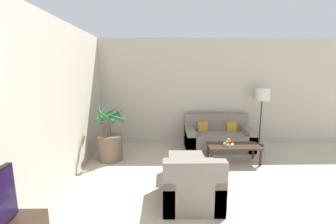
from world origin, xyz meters
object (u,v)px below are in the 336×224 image
object	(u,v)px
floor_lamp	(262,97)
armchair	(191,186)
apple_red	(230,142)
fruit_bowl	(228,144)
apple_green	(227,142)
coffee_table	(234,147)
potted_palm	(110,141)
sofa_loveseat	(218,137)
ottoman	(186,165)
orange_fruit	(228,140)

from	to	relation	value
floor_lamp	armchair	bearing A→B (deg)	-129.50
armchair	apple_red	bearing A→B (deg)	55.33
fruit_bowl	apple_green	xyz separation A→B (m)	(-0.04, -0.03, 0.05)
apple_green	coffee_table	bearing A→B (deg)	9.86
potted_palm	apple_red	size ratio (longest dim) A/B	19.42
coffee_table	apple_red	distance (m)	0.15
potted_palm	sofa_loveseat	world-z (taller)	potted_palm
ottoman	fruit_bowl	bearing A→B (deg)	31.64
floor_lamp	apple_green	bearing A→B (deg)	-137.03
potted_palm	coffee_table	size ratio (longest dim) A/B	1.15
coffee_table	fruit_bowl	bearing A→B (deg)	179.16
armchair	ottoman	bearing A→B (deg)	89.23
coffee_table	ottoman	distance (m)	1.20
potted_palm	fruit_bowl	world-z (taller)	potted_palm
apple_red	fruit_bowl	bearing A→B (deg)	131.38
potted_palm	floor_lamp	xyz separation A→B (m)	(3.60, 0.84, 0.85)
sofa_loveseat	floor_lamp	world-z (taller)	floor_lamp
armchair	floor_lamp	bearing A→B (deg)	50.50
apple_red	ottoman	xyz separation A→B (m)	(-0.97, -0.54, -0.25)
floor_lamp	coffee_table	distance (m)	1.71
sofa_loveseat	apple_red	xyz separation A→B (m)	(0.03, -0.92, 0.17)
orange_fruit	sofa_loveseat	bearing A→B (deg)	90.68
orange_fruit	apple_green	bearing A→B (deg)	-123.95
orange_fruit	armchair	distance (m)	1.79
sofa_loveseat	apple_green	bearing A→B (deg)	-92.83
sofa_loveseat	apple_red	world-z (taller)	sofa_loveseat
orange_fruit	armchair	size ratio (longest dim) A/B	0.10
floor_lamp	apple_green	world-z (taller)	floor_lamp
sofa_loveseat	apple_red	distance (m)	0.93
orange_fruit	ottoman	xyz separation A→B (m)	(-0.95, -0.63, -0.26)
fruit_bowl	ottoman	world-z (taller)	fruit_bowl
sofa_loveseat	floor_lamp	distance (m)	1.49
coffee_table	potted_palm	bearing A→B (deg)	175.63
orange_fruit	armchair	world-z (taller)	armchair
ottoman	armchair	bearing A→B (deg)	-90.77
apple_green	orange_fruit	world-z (taller)	orange_fruit
potted_palm	apple_green	bearing A→B (deg)	-5.28
floor_lamp	ottoman	size ratio (longest dim) A/B	2.33
floor_lamp	armchair	size ratio (longest dim) A/B	1.71
floor_lamp	coffee_table	size ratio (longest dim) A/B	1.36
ottoman	potted_palm	bearing A→B (deg)	153.59
potted_palm	floor_lamp	bearing A→B (deg)	13.13
sofa_loveseat	floor_lamp	size ratio (longest dim) A/B	1.09
apple_green	orange_fruit	size ratio (longest dim) A/B	0.72
apple_green	orange_fruit	distance (m)	0.10
fruit_bowl	armchair	world-z (taller)	armchair
sofa_loveseat	apple_green	size ratio (longest dim) A/B	24.83
sofa_loveseat	floor_lamp	bearing A→B (deg)	8.05
apple_red	armchair	world-z (taller)	armchair
apple_red	sofa_loveseat	bearing A→B (deg)	91.84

